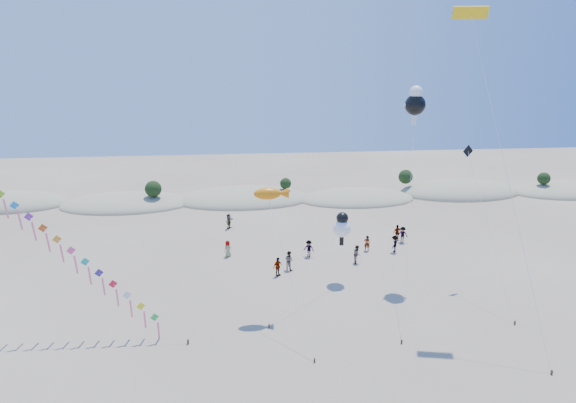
{
  "coord_description": "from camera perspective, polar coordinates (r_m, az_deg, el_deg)",
  "views": [
    {
      "loc": [
        -0.49,
        -20.2,
        19.15
      ],
      "look_at": [
        3.07,
        14.0,
        8.94
      ],
      "focal_mm": 30.0,
      "sensor_mm": 36.0,
      "label": 1
    }
  ],
  "objects": [
    {
      "name": "cartoon_kite_low",
      "position": [
        42.44,
        6.41,
        -2.93
      ],
      "size": [
        7.8,
        8.38,
        6.37
      ],
      "color": "#3F2D1E",
      "rests_on": "ground"
    },
    {
      "name": "fish_kite",
      "position": [
        35.97,
        -1.97,
        0.9
      ],
      "size": [
        3.59,
        8.12,
        9.95
      ],
      "color": "#3F2D1E",
      "rests_on": "ground"
    },
    {
      "name": "kite_train",
      "position": [
        38.04,
        -29.49,
        -0.69
      ],
      "size": [
        21.5,
        6.51,
        17.75
      ],
      "color": "#3F2D1E",
      "rests_on": "ground"
    },
    {
      "name": "parafoil_kite",
      "position": [
        37.56,
        20.94,
        19.6
      ],
      "size": [
        4.37,
        10.33,
        22.65
      ],
      "color": "#3F2D1E",
      "rests_on": "ground"
    },
    {
      "name": "dark_kite",
      "position": [
        42.79,
        21.68,
        1.17
      ],
      "size": [
        1.33,
        8.89,
        12.14
      ],
      "color": "#3F2D1E",
      "rests_on": "ground"
    },
    {
      "name": "cartoon_kite_high",
      "position": [
        42.7,
        14.85,
        11.26
      ],
      "size": [
        5.03,
        12.3,
        17.04
      ],
      "color": "#3F2D1E",
      "rests_on": "ground"
    },
    {
      "name": "beachgoers",
      "position": [
        49.93,
        4.2,
        -4.97
      ],
      "size": [
        20.05,
        14.81,
        1.88
      ],
      "color": "slate",
      "rests_on": "ground"
    },
    {
      "name": "dune_ridge",
      "position": [
        68.07,
        -4.41,
        0.25
      ],
      "size": [
        145.3,
        11.49,
        5.57
      ],
      "color": "gray",
      "rests_on": "ground"
    }
  ]
}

